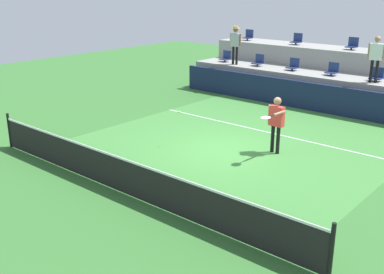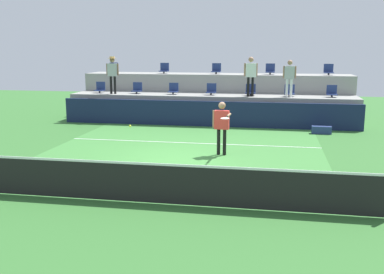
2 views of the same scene
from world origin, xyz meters
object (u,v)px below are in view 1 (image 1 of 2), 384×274
stadium_chair_lower_mid_right (377,75)px  tennis_ball (180,112)px  spectator_with_hat (235,41)px  stadium_chair_lower_left (259,61)px  stadium_chair_lower_mid_left (293,65)px  stadium_chair_upper_far_left (248,36)px  tennis_player (276,120)px  stadium_chair_upper_left (297,40)px  stadium_chair_lower_far_left (226,57)px  stadium_chair_upper_center (352,45)px  stadium_chair_lower_center (332,70)px  spectator_leaning_on_rail (376,55)px

stadium_chair_lower_mid_right → tennis_ball: (-3.10, -7.79, -0.38)m
spectator_with_hat → tennis_ball: size_ratio=25.33×
stadium_chair_lower_left → stadium_chair_lower_mid_left: (1.75, 0.00, 0.00)m
stadium_chair_upper_far_left → tennis_player: size_ratio=0.31×
stadium_chair_lower_left → stadium_chair_upper_left: size_ratio=1.00×
tennis_player → tennis_ball: (-2.57, -1.34, 0.05)m
stadium_chair_upper_far_left → stadium_chair_upper_left: (2.68, 0.00, 0.00)m
stadium_chair_lower_far_left → stadium_chair_lower_left: (1.83, 0.00, 0.00)m
tennis_ball → spectator_with_hat: bearing=113.6°
stadium_chair_lower_left → spectator_with_hat: bearing=-159.7°
stadium_chair_upper_far_left → tennis_player: (6.57, -8.25, -1.27)m
stadium_chair_upper_center → tennis_ball: stadium_chair_upper_center is taller
stadium_chair_lower_far_left → stadium_chair_lower_center: bearing=0.0°
stadium_chair_lower_mid_right → stadium_chair_upper_center: (-1.79, 1.80, 0.85)m
stadium_chair_lower_center → spectator_with_hat: size_ratio=0.30×
stadium_chair_lower_left → stadium_chair_upper_left: stadium_chair_upper_left is taller
stadium_chair_upper_center → spectator_with_hat: bearing=-154.4°
stadium_chair_lower_left → stadium_chair_upper_far_left: bearing=135.0°
stadium_chair_lower_mid_right → spectator_leaning_on_rail: spectator_leaning_on_rail is taller
stadium_chair_lower_mid_right → stadium_chair_lower_left: bearing=180.0°
stadium_chair_lower_mid_left → spectator_leaning_on_rail: (3.56, -0.38, 0.83)m
stadium_chair_upper_far_left → spectator_leaning_on_rail: spectator_leaning_on_rail is taller
spectator_with_hat → tennis_ball: bearing=-66.4°
stadium_chair_upper_left → tennis_ball: 9.75m
stadium_chair_lower_left → stadium_chair_lower_mid_left: size_ratio=1.00×
stadium_chair_lower_far_left → tennis_ball: stadium_chair_lower_far_left is taller
stadium_chair_lower_left → stadium_chair_lower_mid_right: size_ratio=1.00×
stadium_chair_lower_center → spectator_with_hat: bearing=-175.2°
stadium_chair_lower_mid_right → stadium_chair_upper_far_left: size_ratio=1.00×
stadium_chair_upper_far_left → stadium_chair_upper_center: (5.32, 0.00, 0.00)m
stadium_chair_lower_mid_left → stadium_chair_lower_center: bearing=0.0°
stadium_chair_lower_center → tennis_ball: (-1.32, -7.79, -0.38)m
stadium_chair_upper_center → spectator_with_hat: size_ratio=0.30×
tennis_ball → stadium_chair_lower_center: bearing=80.4°
stadium_chair_lower_mid_right → stadium_chair_lower_center: bearing=180.0°
stadium_chair_lower_far_left → stadium_chair_lower_mid_left: same height
stadium_chair_lower_left → stadium_chair_lower_mid_right: same height
stadium_chair_lower_left → stadium_chair_lower_center: bearing=0.0°
stadium_chair_lower_far_left → tennis_ball: size_ratio=7.65×
stadium_chair_lower_far_left → stadium_chair_lower_center: size_ratio=1.00×
stadium_chair_lower_far_left → spectator_with_hat: (0.80, -0.38, 0.84)m
stadium_chair_lower_left → tennis_player: 8.03m
stadium_chair_lower_far_left → spectator_leaning_on_rail: size_ratio=0.30×
stadium_chair_lower_center → stadium_chair_lower_mid_right: 1.78m
stadium_chair_lower_mid_right → stadium_chair_upper_far_left: bearing=165.8°
stadium_chair_lower_mid_right → stadium_chair_upper_center: 2.68m
stadium_chair_lower_mid_left → stadium_chair_upper_far_left: stadium_chair_upper_far_left is taller
spectator_with_hat → stadium_chair_lower_center: bearing=4.8°
stadium_chair_lower_far_left → spectator_with_hat: 1.22m
stadium_chair_lower_far_left → stadium_chair_upper_far_left: (0.03, 1.80, 0.85)m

